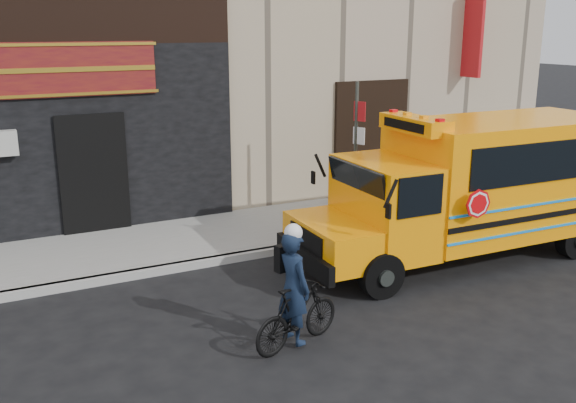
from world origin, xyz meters
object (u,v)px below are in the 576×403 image
(bicycle, at_px, (297,316))
(cyclist, at_px, (293,290))
(school_bus, at_px, (477,183))
(sign_pole, at_px, (356,152))

(bicycle, bearing_deg, cyclist, 4.10)
(school_bus, distance_m, sign_pole, 2.73)
(sign_pole, distance_m, cyclist, 5.53)
(bicycle, height_order, cyclist, cyclist)
(cyclist, bearing_deg, bicycle, -172.32)
(school_bus, bearing_deg, cyclist, -161.13)
(sign_pole, distance_m, bicycle, 5.65)
(sign_pole, xyz_separation_m, cyclist, (-3.63, -4.05, -1.01))
(school_bus, relative_size, cyclist, 4.13)
(bicycle, bearing_deg, school_bus, -86.29)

